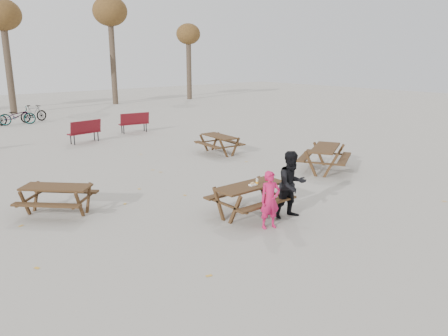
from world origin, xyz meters
TOP-DOWN VIEW (x-y plane):
  - ground at (0.00, 0.00)m, footprint 80.00×80.00m
  - main_picnic_table at (0.00, 0.00)m, footprint 1.80×1.45m
  - food_tray at (-0.00, -0.08)m, footprint 0.18×0.11m
  - bread_roll at (-0.00, -0.08)m, footprint 0.14×0.06m
  - soda_bottle at (0.13, -0.11)m, footprint 0.07×0.07m
  - child at (-0.23, -0.90)m, footprint 0.56×0.45m
  - adult at (0.65, -0.77)m, footprint 0.92×0.79m
  - picnic_table_east at (4.86, 1.46)m, footprint 2.44×2.29m
  - picnic_table_north at (-3.63, 3.14)m, footprint 2.12×2.12m
  - picnic_table_far at (3.83, 5.88)m, footprint 1.50×1.80m
  - park_bench_row at (-1.49, 12.07)m, footprint 11.04×1.65m
  - fallen_leaves at (0.50, 2.50)m, footprint 11.00×11.00m

SIDE VIEW (x-z plane):
  - ground at x=0.00m, z-range 0.00..0.00m
  - fallen_leaves at x=0.50m, z-range 0.00..0.01m
  - picnic_table_north at x=-3.63m, z-range 0.00..0.72m
  - picnic_table_far at x=3.83m, z-range 0.00..0.73m
  - picnic_table_east at x=4.86m, z-range 0.00..0.83m
  - park_bench_row at x=-1.49m, z-range 0.00..1.03m
  - main_picnic_table at x=0.00m, z-range 0.20..0.97m
  - child at x=-0.23m, z-range 0.00..1.34m
  - food_tray at x=0.00m, z-range 0.78..0.81m
  - adult at x=0.65m, z-range 0.00..1.65m
  - bread_roll at x=0.00m, z-range 0.81..0.86m
  - soda_bottle at x=0.13m, z-range 0.76..0.93m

